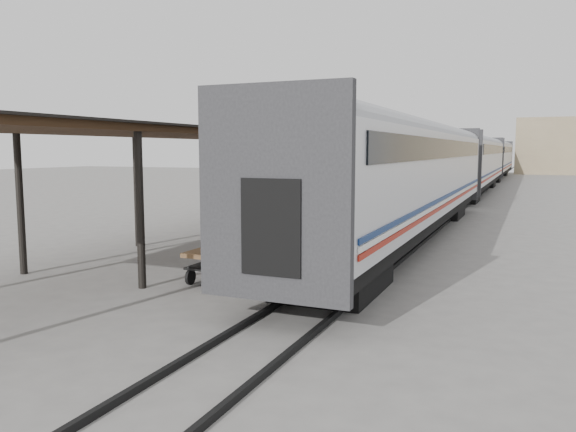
% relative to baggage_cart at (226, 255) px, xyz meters
% --- Properties ---
extents(ground, '(160.00, 160.00, 0.00)m').
position_rel_baggage_cart_xyz_m(ground, '(-0.07, 0.26, -0.65)').
color(ground, slate).
rests_on(ground, ground).
extents(train, '(3.45, 76.01, 4.01)m').
position_rel_baggage_cart_xyz_m(train, '(3.12, 34.06, 2.04)').
color(train, silver).
rests_on(train, ground).
extents(canopy, '(4.90, 64.30, 4.15)m').
position_rel_baggage_cart_xyz_m(canopy, '(-3.47, 24.26, 3.36)').
color(canopy, '#422B19').
rests_on(canopy, ground).
extents(rails, '(1.54, 150.00, 0.12)m').
position_rel_baggage_cart_xyz_m(rails, '(3.13, 34.26, -0.59)').
color(rails, black).
rests_on(rails, ground).
extents(building_left, '(12.00, 8.00, 6.00)m').
position_rel_baggage_cart_xyz_m(building_left, '(-10.07, 82.26, 2.35)').
color(building_left, tan).
rests_on(building_left, ground).
extents(baggage_cart, '(1.27, 2.41, 0.86)m').
position_rel_baggage_cart_xyz_m(baggage_cart, '(0.00, 0.00, 0.00)').
color(baggage_cart, brown).
rests_on(baggage_cart, ground).
extents(suitcase_stack, '(1.27, 1.12, 0.42)m').
position_rel_baggage_cart_xyz_m(suitcase_stack, '(-0.15, 0.35, 0.37)').
color(suitcase_stack, '#333335').
rests_on(suitcase_stack, baggage_cart).
extents(luggage_tug, '(0.91, 1.43, 1.23)m').
position_rel_baggage_cart_xyz_m(luggage_tug, '(-1.63, 21.51, -0.08)').
color(luggage_tug, maroon).
rests_on(luggage_tug, ground).
extents(porter, '(0.48, 0.70, 1.86)m').
position_rel_baggage_cart_xyz_m(porter, '(0.25, -0.65, 1.14)').
color(porter, navy).
rests_on(porter, baggage_cart).
extents(pedestrian, '(1.13, 0.50, 1.91)m').
position_rel_baggage_cart_xyz_m(pedestrian, '(-2.86, 17.93, 0.31)').
color(pedestrian, black).
rests_on(pedestrian, ground).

